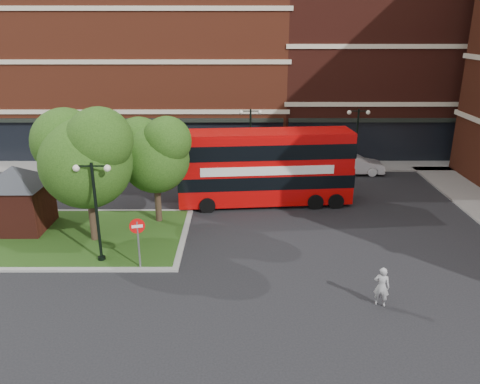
{
  "coord_description": "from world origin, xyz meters",
  "views": [
    {
      "loc": [
        1.13,
        -19.98,
        10.8
      ],
      "look_at": [
        1.19,
        4.7,
        2.0
      ],
      "focal_mm": 35.0,
      "sensor_mm": 36.0,
      "label": 1
    }
  ],
  "objects_px": {
    "bus": "(265,163)",
    "car_silver": "(216,159)",
    "car_white": "(354,164)",
    "woman": "(382,287)"
  },
  "relations": [
    {
      "from": "woman",
      "to": "car_white",
      "type": "xyz_separation_m",
      "value": [
        3.04,
        18.0,
        -0.1
      ]
    },
    {
      "from": "car_silver",
      "to": "car_white",
      "type": "relative_size",
      "value": 1.02
    },
    {
      "from": "bus",
      "to": "car_silver",
      "type": "bearing_deg",
      "value": 109.12
    },
    {
      "from": "woman",
      "to": "car_silver",
      "type": "distance_m",
      "value": 20.94
    },
    {
      "from": "bus",
      "to": "car_white",
      "type": "distance_m",
      "value": 9.78
    },
    {
      "from": "car_silver",
      "to": "car_white",
      "type": "bearing_deg",
      "value": -92.97
    },
    {
      "from": "bus",
      "to": "car_silver",
      "type": "height_order",
      "value": "bus"
    },
    {
      "from": "bus",
      "to": "car_silver",
      "type": "distance_m",
      "value": 8.82
    },
    {
      "from": "bus",
      "to": "car_white",
      "type": "relative_size",
      "value": 2.4
    },
    {
      "from": "woman",
      "to": "car_white",
      "type": "bearing_deg",
      "value": -76.91
    }
  ]
}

